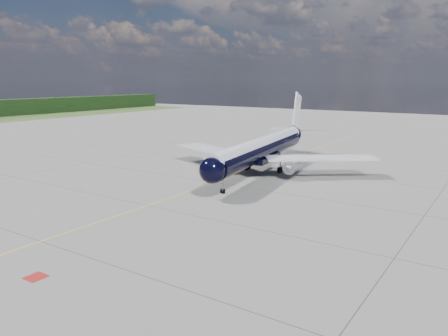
{
  "coord_description": "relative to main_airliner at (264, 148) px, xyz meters",
  "views": [
    {
      "loc": [
        37.63,
        -28.79,
        15.65
      ],
      "look_at": [
        5.78,
        18.91,
        4.0
      ],
      "focal_mm": 35.0,
      "sensor_mm": 36.0,
      "label": 1
    }
  ],
  "objects": [
    {
      "name": "main_airliner",
      "position": [
        0.0,
        0.0,
        0.0
      ],
      "size": [
        37.1,
        45.55,
        13.19
      ],
      "rotation": [
        0.0,
        0.0,
        0.15
      ],
      "color": "black",
      "rests_on": "ground"
    },
    {
      "name": "taxiway_centerline",
      "position": [
        -2.11,
        -11.77,
        -4.09
      ],
      "size": [
        0.16,
        160.0,
        0.01
      ],
      "primitive_type": "cube",
      "color": "yellow",
      "rests_on": "ground"
    },
    {
      "name": "ground",
      "position": [
        -2.11,
        -6.77,
        -4.09
      ],
      "size": [
        320.0,
        320.0,
        0.0
      ],
      "primitive_type": "plane",
      "color": "gray",
      "rests_on": "ground"
    },
    {
      "name": "red_marking",
      "position": [
        4.69,
        -46.77,
        -4.09
      ],
      "size": [
        1.6,
        1.6,
        0.01
      ],
      "primitive_type": "cube",
      "color": "maroon",
      "rests_on": "ground"
    }
  ]
}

